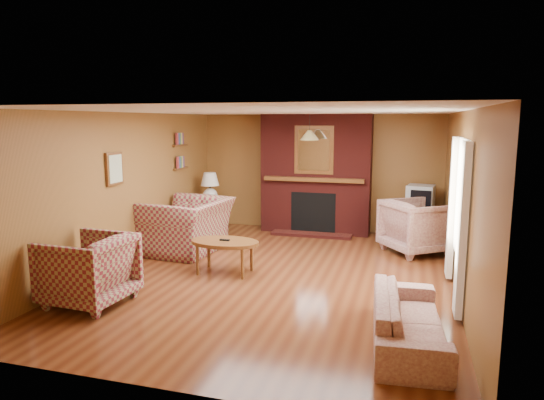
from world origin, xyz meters
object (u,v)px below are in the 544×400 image
(fireplace, at_px, (316,175))
(tv_stand, at_px, (419,225))
(crt_tv, at_px, (421,197))
(floral_armchair, at_px, (417,226))
(plaid_armchair, at_px, (88,270))
(coffee_table, at_px, (225,244))
(plaid_loveseat, at_px, (187,226))
(floral_sofa, at_px, (409,319))
(side_table, at_px, (211,217))
(table_lamp, at_px, (210,186))

(fireplace, bearing_deg, tv_stand, -5.15)
(crt_tv, bearing_deg, floral_armchair, -93.40)
(plaid_armchair, height_order, coffee_table, plaid_armchair)
(plaid_loveseat, distance_m, floral_sofa, 4.57)
(side_table, height_order, tv_stand, tv_stand)
(side_table, bearing_deg, floral_sofa, -46.44)
(plaid_armchair, relative_size, table_lamp, 1.55)
(floral_armchair, bearing_deg, crt_tv, -39.30)
(side_table, distance_m, table_lamp, 0.65)
(floral_sofa, xyz_separation_m, side_table, (-4.00, 4.21, 0.04))
(side_table, relative_size, tv_stand, 0.96)
(fireplace, bearing_deg, plaid_armchair, -112.49)
(plaid_loveseat, relative_size, crt_tv, 2.57)
(tv_stand, bearing_deg, floral_sofa, -94.28)
(floral_armchair, distance_m, tv_stand, 0.92)
(side_table, height_order, crt_tv, crt_tv)
(coffee_table, xyz_separation_m, crt_tv, (2.83, 2.89, 0.40))
(floral_sofa, bearing_deg, table_lamp, 39.12)
(floral_armchair, bearing_deg, plaid_loveseat, 69.27)
(plaid_armchair, xyz_separation_m, crt_tv, (4.00, 4.52, 0.41))
(crt_tv, bearing_deg, coffee_table, -134.42)
(plaid_loveseat, relative_size, side_table, 2.36)
(coffee_table, height_order, table_lamp, table_lamp)
(fireplace, height_order, crt_tv, fireplace)
(side_table, distance_m, crt_tv, 4.20)
(plaid_loveseat, relative_size, floral_sofa, 0.80)
(coffee_table, distance_m, tv_stand, 4.05)
(plaid_armchair, distance_m, table_lamp, 4.21)
(fireplace, relative_size, crt_tv, 4.36)
(fireplace, bearing_deg, coffee_table, -104.19)
(plaid_loveseat, relative_size, floral_armchair, 1.39)
(plaid_loveseat, bearing_deg, crt_tv, 121.04)
(table_lamp, height_order, crt_tv, table_lamp)
(floral_armchair, relative_size, crt_tv, 1.85)
(tv_stand, height_order, crt_tv, crt_tv)
(tv_stand, bearing_deg, crt_tv, -92.40)
(tv_stand, relative_size, crt_tv, 1.14)
(plaid_loveseat, height_order, plaid_armchair, plaid_loveseat)
(plaid_loveseat, xyz_separation_m, table_lamp, (-0.25, 1.59, 0.49))
(floral_sofa, bearing_deg, floral_armchair, -5.96)
(fireplace, relative_size, floral_sofa, 1.36)
(plaid_armchair, distance_m, tv_stand, 6.04)
(fireplace, bearing_deg, crt_tv, -5.30)
(side_table, relative_size, crt_tv, 1.09)
(plaid_armchair, bearing_deg, floral_sofa, 93.00)
(plaid_loveseat, relative_size, plaid_armchair, 1.47)
(floral_sofa, xyz_separation_m, tv_stand, (0.15, 4.56, 0.06))
(plaid_loveseat, distance_m, tv_stand, 4.36)
(plaid_loveseat, height_order, floral_sofa, plaid_loveseat)
(plaid_armchair, bearing_deg, tv_stand, 141.99)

